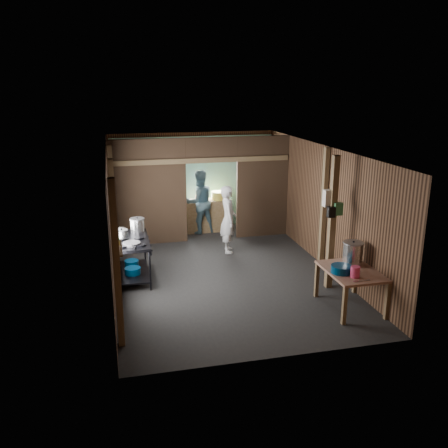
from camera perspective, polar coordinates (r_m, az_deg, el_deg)
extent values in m
cube|color=black|center=(10.36, -0.25, -5.54)|extent=(4.50, 7.00, 0.00)
cube|color=#272625|center=(9.70, -0.27, 8.86)|extent=(4.50, 7.00, 0.00)
cube|color=brown|center=(13.30, -3.67, 5.20)|extent=(4.50, 0.00, 2.60)
cube|color=brown|center=(6.76, 6.46, -6.05)|extent=(4.50, 0.00, 2.60)
cube|color=brown|center=(9.72, -13.30, 0.60)|extent=(0.00, 7.00, 2.60)
cube|color=brown|center=(10.67, 11.60, 2.11)|extent=(0.00, 7.00, 2.60)
cube|color=#453224|center=(11.88, -8.93, 3.69)|extent=(1.85, 0.10, 2.60)
cube|color=#453224|center=(12.43, 4.55, 4.39)|extent=(1.35, 0.10, 2.60)
cube|color=#453224|center=(11.92, -1.49, 8.81)|extent=(1.30, 0.10, 0.60)
cube|color=#6EB8AC|center=(13.25, -3.62, 4.94)|extent=(4.40, 0.06, 2.50)
cube|color=#886F51|center=(13.03, -1.89, 1.03)|extent=(1.20, 0.50, 0.85)
cylinder|color=silver|center=(13.14, -2.56, 7.74)|extent=(0.20, 0.03, 0.20)
cube|color=#886F51|center=(7.24, -12.58, -4.81)|extent=(0.10, 0.12, 2.60)
cube|color=#886F51|center=(8.95, -12.82, -0.73)|extent=(0.10, 0.12, 2.60)
cube|color=#886F51|center=(10.88, -12.99, 2.29)|extent=(0.10, 0.12, 2.60)
cube|color=#886F51|center=(10.47, 11.70, 1.82)|extent=(0.10, 0.12, 2.60)
cube|color=#886F51|center=(9.37, 12.66, 0.06)|extent=(0.12, 0.12, 2.60)
cube|color=#886F51|center=(11.86, -2.62, 7.54)|extent=(4.40, 0.12, 0.12)
cylinder|color=gray|center=(10.02, -13.22, 3.14)|extent=(0.03, 0.34, 0.34)
cylinder|color=black|center=(10.43, -13.21, 3.10)|extent=(0.03, 0.30, 0.30)
cube|color=#886F51|center=(7.68, -12.48, -2.78)|extent=(0.14, 0.80, 0.03)
cylinder|color=silver|center=(7.42, -12.47, -2.92)|extent=(0.07, 0.07, 0.10)
cylinder|color=#DAC646|center=(7.66, -12.51, -2.32)|extent=(0.08, 0.08, 0.10)
cylinder|color=#347B46|center=(7.87, -12.55, -1.81)|extent=(0.06, 0.06, 0.10)
cube|color=silver|center=(9.30, 12.35, 3.01)|extent=(0.22, 0.15, 0.32)
cube|color=#347B46|center=(9.27, 13.32, 1.77)|extent=(0.16, 0.12, 0.24)
cube|color=black|center=(9.21, 12.57, 1.39)|extent=(0.14, 0.10, 0.20)
cylinder|color=silver|center=(10.28, -12.07, -0.74)|extent=(0.19, 0.19, 0.11)
cylinder|color=navy|center=(9.91, -10.75, -5.46)|extent=(0.32, 0.32, 0.13)
cylinder|color=navy|center=(10.35, -10.88, -4.56)|extent=(0.29, 0.29, 0.12)
cylinder|color=navy|center=(8.59, 13.71, -5.20)|extent=(0.37, 0.37, 0.13)
cylinder|color=#E73E6E|center=(8.44, 15.25, -5.49)|extent=(0.19, 0.19, 0.19)
cube|color=silver|center=(8.34, 15.97, -6.48)|extent=(0.30, 0.05, 0.01)
cylinder|color=#DAC646|center=(12.96, -0.64, 3.39)|extent=(0.39, 0.39, 0.22)
cylinder|color=#D53B01|center=(12.86, -3.14, 3.08)|extent=(0.12, 0.12, 0.14)
imported|color=silver|center=(11.28, 0.51, 0.57)|extent=(0.46, 0.63, 1.59)
imported|color=#486977|center=(12.75, -2.94, 2.62)|extent=(0.95, 0.81, 1.69)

